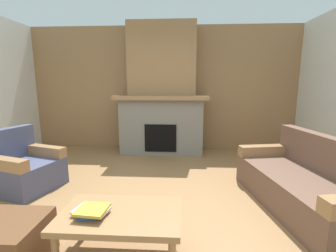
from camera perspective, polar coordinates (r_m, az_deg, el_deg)
name	(u,v)px	position (r m, az deg, el deg)	size (l,w,h in m)	color
ground	(143,217)	(2.86, -6.08, -20.93)	(9.00, 9.00, 0.00)	olive
wall_back_wood_panel	(163,89)	(5.43, -1.15, 8.98)	(6.00, 0.12, 2.70)	#997047
fireplace	(162,98)	(5.06, -1.47, 6.76)	(1.90, 0.82, 2.70)	gray
couch	(306,185)	(3.34, 30.26, -12.10)	(1.14, 1.92, 0.85)	brown
armchair	(24,168)	(3.95, -31.38, -8.72)	(0.95, 0.95, 0.85)	#474C6B
coffee_table	(120,218)	(2.15, -11.37, -20.94)	(1.00, 0.60, 0.43)	#997047
ottoman	(10,244)	(2.49, -33.74, -22.61)	(0.52, 0.52, 0.40)	brown
book_stack_near_edge	(92,211)	(2.11, -17.90, -18.90)	(0.31, 0.25, 0.07)	#335699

